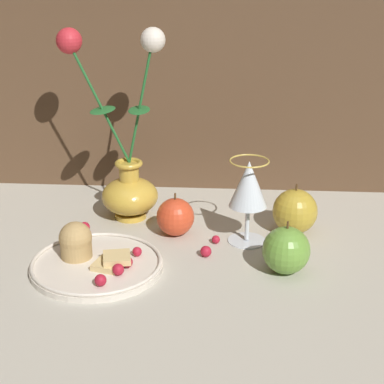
# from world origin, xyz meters

# --- Properties ---
(ground_plane) EXTENTS (2.40, 2.40, 0.00)m
(ground_plane) POSITION_xyz_m (0.00, 0.00, 0.00)
(ground_plane) COLOR #B7B2A3
(ground_plane) RESTS_ON ground
(vase) EXTENTS (0.20, 0.11, 0.37)m
(vase) POSITION_xyz_m (-0.12, 0.12, 0.10)
(vase) COLOR gold
(vase) RESTS_ON ground_plane
(plate_with_pastries) EXTENTS (0.22, 0.22, 0.07)m
(plate_with_pastries) POSITION_xyz_m (-0.14, -0.09, 0.02)
(plate_with_pastries) COLOR silver
(plate_with_pastries) RESTS_ON ground_plane
(wine_glass) EXTENTS (0.07, 0.07, 0.16)m
(wine_glass) POSITION_xyz_m (0.11, 0.03, 0.11)
(wine_glass) COLOR silver
(wine_glass) RESTS_ON ground_plane
(apple_beside_vase) EXTENTS (0.08, 0.08, 0.10)m
(apple_beside_vase) POSITION_xyz_m (0.20, 0.07, 0.04)
(apple_beside_vase) COLOR #B2932D
(apple_beside_vase) RESTS_ON ground_plane
(apple_near_glass) EXTENTS (0.07, 0.07, 0.08)m
(apple_near_glass) POSITION_xyz_m (-0.02, 0.05, 0.04)
(apple_near_glass) COLOR #D14223
(apple_near_glass) RESTS_ON ground_plane
(apple_at_table_edge) EXTENTS (0.08, 0.08, 0.09)m
(apple_at_table_edge) POSITION_xyz_m (0.18, -0.08, 0.04)
(apple_at_table_edge) COLOR #669938
(apple_at_table_edge) RESTS_ON ground_plane
(berry_near_plate) EXTENTS (0.02, 0.02, 0.02)m
(berry_near_plate) POSITION_xyz_m (-0.19, 0.05, 0.01)
(berry_near_plate) COLOR #AD192D
(berry_near_plate) RESTS_ON ground_plane
(berry_front_center) EXTENTS (0.02, 0.02, 0.02)m
(berry_front_center) POSITION_xyz_m (0.06, 0.02, 0.01)
(berry_front_center) COLOR #AD192D
(berry_front_center) RESTS_ON ground_plane
(berry_by_glass_stem) EXTENTS (0.02, 0.02, 0.02)m
(berry_by_glass_stem) POSITION_xyz_m (0.04, -0.04, 0.01)
(berry_by_glass_stem) COLOR #AD192D
(berry_by_glass_stem) RESTS_ON ground_plane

